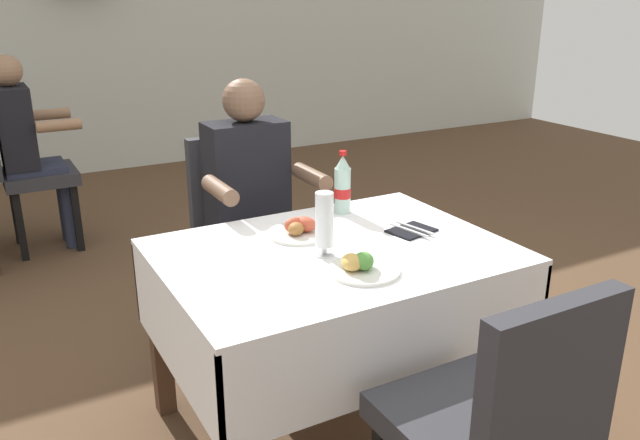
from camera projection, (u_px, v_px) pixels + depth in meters
The scene contains 13 objects.
ground_plane at pixel (350, 406), 2.68m from camera, with size 11.00×11.00×0.00m, color brown.
back_wall at pixel (97, 3), 5.77m from camera, with size 11.00×0.12×3.04m, color silver.
main_dining_table at pixel (333, 290), 2.39m from camera, with size 1.23×0.91×0.74m.
chair_far_diner_seat at pixel (245, 227), 3.09m from camera, with size 0.44×0.50×0.97m.
chair_near_camera_side at pixel (494, 421), 1.70m from camera, with size 0.44×0.50×0.97m.
seated_diner_far at pixel (252, 202), 2.95m from camera, with size 0.50×0.46×1.26m.
plate_near_camera at pixel (361, 266), 2.13m from camera, with size 0.24×0.24×0.07m.
plate_far_diner at pixel (299, 229), 2.46m from camera, with size 0.25×0.25×0.07m.
beer_glass_left at pixel (324, 224), 2.24m from camera, with size 0.07×0.07×0.23m.
cola_bottle_primary at pixel (343, 186), 2.68m from camera, with size 0.07×0.07×0.26m.
napkin_cutlery_set at pixel (411, 230), 2.50m from camera, with size 0.19×0.20×0.01m.
background_chair_right at pixel (23, 168), 4.12m from camera, with size 0.50×0.44×0.97m.
background_patron at pixel (28, 143), 4.09m from camera, with size 0.46×0.50×1.26m.
Camera 1 is at (-1.21, -1.92, 1.62)m, focal length 36.37 mm.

